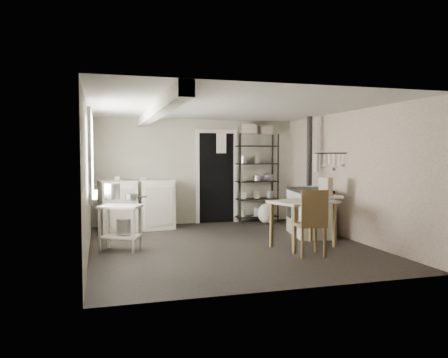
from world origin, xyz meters
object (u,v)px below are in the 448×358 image
object	(u,v)px
stove	(309,212)
chair	(309,224)
stockpot	(112,191)
shelf_rack	(257,180)
work_table	(303,224)
base_cabinets	(137,207)
prep_table	(120,226)
flour_sack	(266,213)

from	to	relation	value
stove	chair	xyz separation A→B (m)	(-0.77, -1.52, 0.04)
stockpot	shelf_rack	bearing A→B (deg)	33.81
work_table	chair	world-z (taller)	chair
base_cabinets	stove	bearing A→B (deg)	-34.49
chair	stove	bearing A→B (deg)	68.19
stockpot	chair	bearing A→B (deg)	-22.58
base_cabinets	shelf_rack	distance (m)	2.76
shelf_rack	stove	xyz separation A→B (m)	(0.38, -1.82, -0.51)
stockpot	prep_table	bearing A→B (deg)	-24.24
shelf_rack	base_cabinets	bearing A→B (deg)	-174.28
chair	prep_table	bearing A→B (deg)	162.52
chair	work_table	bearing A→B (deg)	77.50
chair	flour_sack	bearing A→B (deg)	85.54
base_cabinets	prep_table	bearing A→B (deg)	-110.36
stockpot	flour_sack	size ratio (longest dim) A/B	0.59
stove	base_cabinets	bearing A→B (deg)	164.55
stockpot	base_cabinets	bearing A→B (deg)	74.15
stockpot	stove	distance (m)	3.66
base_cabinets	flour_sack	size ratio (longest dim) A/B	3.47
stockpot	shelf_rack	xyz separation A→B (m)	(3.23, 2.16, 0.01)
flour_sack	shelf_rack	bearing A→B (deg)	113.25
stockpot	flour_sack	bearing A→B (deg)	29.34
stockpot	work_table	xyz separation A→B (m)	(3.02, -0.60, -0.56)
stockpot	work_table	distance (m)	3.13
prep_table	stove	size ratio (longest dim) A/B	0.65
stove	work_table	bearing A→B (deg)	-111.06
prep_table	base_cabinets	world-z (taller)	base_cabinets
shelf_rack	work_table	bearing A→B (deg)	-95.02
shelf_rack	chair	distance (m)	3.40
stockpot	flour_sack	xyz separation A→B (m)	(3.35, 1.88, -0.70)
prep_table	work_table	size ratio (longest dim) A/B	0.71
stockpot	base_cabinets	size ratio (longest dim) A/B	0.17
prep_table	shelf_rack	world-z (taller)	shelf_rack
prep_table	shelf_rack	distance (m)	3.86
base_cabinets	stove	distance (m)	3.43
chair	flour_sack	xyz separation A→B (m)	(0.51, 3.06, -0.24)
chair	flour_sack	size ratio (longest dim) A/B	2.28
work_table	stove	bearing A→B (deg)	58.14
shelf_rack	chair	size ratio (longest dim) A/B	1.97
prep_table	stove	bearing A→B (deg)	6.43
base_cabinets	chair	xyz separation A→B (m)	(2.31, -3.04, 0.03)
flour_sack	chair	bearing A→B (deg)	-99.48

